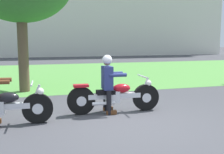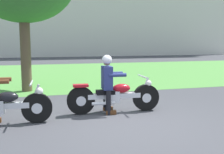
{
  "view_description": "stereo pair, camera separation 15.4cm",
  "coord_description": "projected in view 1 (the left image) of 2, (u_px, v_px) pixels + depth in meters",
  "views": [
    {
      "loc": [
        -1.89,
        -5.29,
        1.74
      ],
      "look_at": [
        0.07,
        1.12,
        0.85
      ],
      "focal_mm": 43.62,
      "sensor_mm": 36.0,
      "label": 1
    },
    {
      "loc": [
        -1.75,
        -5.33,
        1.74
      ],
      "look_at": [
        0.07,
        1.12,
        0.85
      ],
      "focal_mm": 43.62,
      "sensor_mm": 36.0,
      "label": 2
    }
  ],
  "objects": [
    {
      "name": "ground",
      "position": [
        124.0,
        123.0,
        5.79
      ],
      "size": [
        120.0,
        120.0,
        0.0
      ],
      "primitive_type": "plane",
      "color": "#424247"
    },
    {
      "name": "rider_lead",
      "position": [
        108.0,
        79.0,
        6.54
      ],
      "size": [
        0.56,
        0.48,
        1.41
      ],
      "rotation": [
        0.0,
        0.0,
        -0.06
      ],
      "color": "black",
      "rests_on": "ground"
    },
    {
      "name": "motorcycle_lead",
      "position": [
        115.0,
        96.0,
        6.63
      ],
      "size": [
        2.3,
        0.66,
        0.89
      ],
      "rotation": [
        0.0,
        0.0,
        -0.06
      ],
      "color": "black",
      "rests_on": "ground"
    },
    {
      "name": "grass_verge",
      "position": [
        66.0,
        73.0,
        14.75
      ],
      "size": [
        60.0,
        12.0,
        0.01
      ],
      "primitive_type": "cube",
      "color": "#549342",
      "rests_on": "ground"
    }
  ]
}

